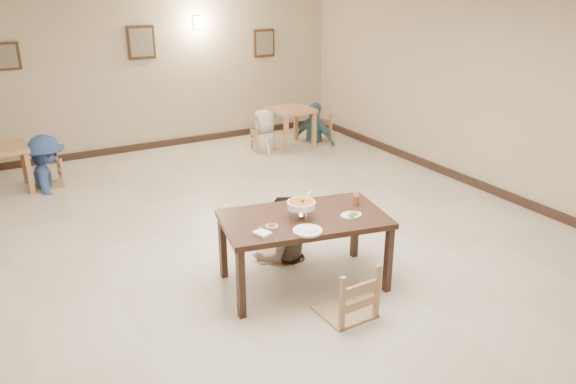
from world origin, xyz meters
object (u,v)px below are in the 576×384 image
bg_chair_rl (264,126)px  chair_far (277,214)px  bg_chair_lr (45,160)px  bg_chair_rr (315,116)px  chair_near (346,265)px  main_diner (282,197)px  bg_table_right (291,115)px  bg_diner_d (315,103)px  bg_table_left (3,156)px  bg_diner_c (264,109)px  drink_glass (356,200)px  main_table (304,224)px  curry_warmer (301,205)px  bg_diner_b (41,136)px

bg_chair_rl → chair_far: bearing=166.1°
bg_chair_lr → bg_chair_rr: bearing=89.3°
chair_near → main_diner: 1.38m
bg_table_right → bg_diner_d: bearing=3.4°
bg_table_left → main_diner: bearing=-56.0°
bg_table_left → bg_diner_c: bg_diner_c is taller
chair_near → bg_diner_d: 6.11m
chair_far → drink_glass: (0.57, -0.76, 0.33)m
bg_diner_d → main_diner: bearing=119.8°
bg_table_left → drink_glass: bearing=-55.4°
bg_chair_lr → bg_diner_d: size_ratio=0.56×
bg_chair_rr → bg_diner_c: 1.16m
chair_far → chair_near: bearing=-73.2°
main_table → bg_chair_lr: bearing=124.7°
chair_far → main_diner: size_ratio=0.69×
main_table → bg_diner_c: 5.02m
bg_chair_lr → bg_diner_c: bg_diner_c is taller
chair_far → bg_diner_d: bearing=70.4°
bg_chair_rl → bg_table_left: bearing=101.4°
drink_glass → bg_table_left: drink_glass is taller
main_diner → bg_diner_c: size_ratio=0.96×
bg_chair_rl → bg_chair_lr: bearing=102.5°
chair_far → curry_warmer: bearing=-82.6°
bg_chair_rl → bg_chair_rr: size_ratio=0.89×
chair_near → bg_table_left: (-2.62, 5.32, 0.05)m
bg_diner_b → bg_chair_rl: bearing=-87.8°
bg_table_left → bg_chair_rr: 5.60m
drink_glass → bg_diner_b: size_ratio=0.08×
drink_glass → bg_table_right: drink_glass is taller
bg_table_right → bg_diner_b: (-4.45, -0.05, 0.22)m
bg_chair_rl → bg_diner_c: 0.32m
curry_warmer → bg_chair_rr: 5.62m
chair_near → curry_warmer: chair_near is taller
bg_table_left → chair_near: bearing=-63.8°
drink_glass → bg_table_right: bearing=68.4°
drink_glass → bg_chair_rr: bg_chair_rr is taller
main_diner → bg_chair_rl: main_diner is taller
main_diner → bg_chair_rr: main_diner is taller
bg_chair_lr → bg_chair_rl: (3.89, 0.08, 0.02)m
chair_far → main_table: bearing=-79.0°
main_diner → curry_warmer: main_diner is taller
chair_near → bg_chair_rr: 6.11m
bg_chair_rr → chair_near: bearing=-47.4°
chair_near → bg_chair_rr: bg_chair_rr is taller
main_table → drink_glass: bearing=10.4°
bg_table_right → bg_chair_rl: size_ratio=0.84×
main_diner → curry_warmer: bearing=81.0°
bg_table_left → bg_chair_lr: bg_chair_lr is taller
main_diner → drink_glass: (0.54, -0.68, 0.10)m
bg_chair_rl → main_diner: bearing=166.9°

